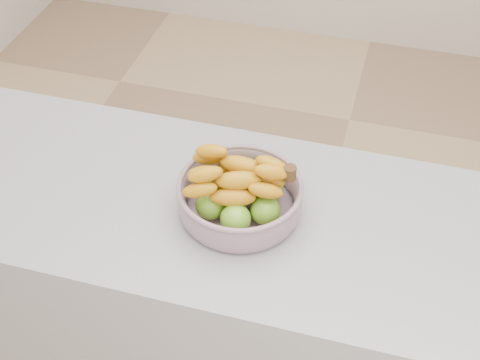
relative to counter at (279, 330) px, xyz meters
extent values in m
plane|color=tan|center=(0.00, 0.37, -0.45)|extent=(4.00, 4.00, 0.00)
cube|color=gray|center=(0.00, 0.00, 0.00)|extent=(2.00, 0.60, 0.90)
cylinder|color=#8C9CA8|center=(-0.12, 0.00, 0.46)|extent=(0.25, 0.25, 0.01)
torus|color=#8C9CA8|center=(-0.12, 0.00, 0.53)|extent=(0.30, 0.30, 0.01)
sphere|color=#4D8717|center=(-0.10, -0.07, 0.50)|extent=(0.07, 0.07, 0.07)
sphere|color=#4D8717|center=(-0.05, -0.03, 0.50)|extent=(0.07, 0.07, 0.07)
sphere|color=#4D8717|center=(-0.06, 0.05, 0.50)|extent=(0.07, 0.07, 0.07)
sphere|color=#4D8717|center=(-0.13, 0.07, 0.50)|extent=(0.07, 0.07, 0.07)
sphere|color=#4D8717|center=(-0.18, 0.03, 0.50)|extent=(0.07, 0.07, 0.07)
sphere|color=#4D8717|center=(-0.17, -0.05, 0.50)|extent=(0.07, 0.07, 0.07)
ellipsoid|color=orange|center=(-0.12, -0.05, 0.54)|extent=(0.19, 0.09, 0.04)
ellipsoid|color=orange|center=(-0.12, 0.00, 0.54)|extent=(0.19, 0.07, 0.04)
ellipsoid|color=orange|center=(-0.13, 0.05, 0.54)|extent=(0.19, 0.05, 0.04)
ellipsoid|color=orange|center=(-0.11, -0.03, 0.57)|extent=(0.19, 0.10, 0.04)
ellipsoid|color=orange|center=(-0.12, 0.03, 0.57)|extent=(0.19, 0.05, 0.04)
cylinder|color=#422A15|center=(0.00, 0.02, 0.59)|extent=(0.03, 0.03, 0.03)
camera|label=1|loc=(0.19, -1.08, 1.59)|focal=50.00mm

